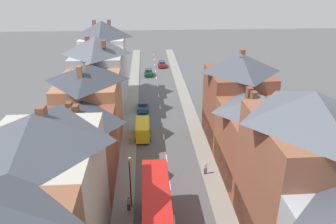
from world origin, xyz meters
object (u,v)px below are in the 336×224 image
Objects in this scene: car_near_silver at (143,106)px; street_lamp at (130,181)px; pedestrian_far_left at (131,138)px; car_parked_left_a at (162,64)px; pedestrian_mid_left at (129,203)px; double_decker_bus_lead at (156,215)px; car_mid_black at (148,72)px; delivery_van at (143,129)px; pedestrian_mid_right at (206,168)px.

street_lamp is (-1.15, -26.15, 2.39)m from car_near_silver.
pedestrian_far_left is at bearing 92.05° from street_lamp.
pedestrian_mid_left is at bearing -96.41° from car_parked_left_a.
street_lamp is at bearing 117.50° from double_decker_bus_lead.
street_lamp is (-2.45, -47.50, 2.41)m from car_mid_black.
delivery_van reaches higher than car_mid_black.
pedestrian_mid_right is (8.89, 5.97, 0.00)m from pedestrian_mid_left.
street_lamp is (-1.15, -15.64, 1.90)m from delivery_van.
pedestrian_mid_left is (-1.39, -16.34, -0.30)m from delivery_van.
street_lamp is (-2.44, 4.69, 0.43)m from double_decker_bus_lead.
pedestrian_mid_left is 10.71m from pedestrian_mid_right.
car_mid_black is 2.46× the size of pedestrian_far_left.
double_decker_bus_lead is 5.30m from street_lamp.
pedestrian_mid_left is (-2.68, 3.99, -1.78)m from double_decker_bus_lead.
car_parked_left_a is at bearing 92.98° from pedestrian_mid_right.
street_lamp reaches higher than pedestrian_mid_right.
car_near_silver is at bearing 87.03° from pedestrian_mid_left.
street_lamp is at bearing -87.95° from pedestrian_far_left.
double_decker_bus_lead is 2.08× the size of delivery_van.
pedestrian_mid_right is at bearing -70.24° from car_near_silver.
pedestrian_far_left is at bearing 90.98° from pedestrian_mid_left.
car_parked_left_a is 0.88× the size of delivery_van.
street_lamp reaches higher than car_parked_left_a.
car_near_silver is at bearing 109.76° from pedestrian_mid_right.
double_decker_bus_lead reaches higher than pedestrian_mid_right.
car_near_silver is 29.56m from car_parked_left_a.
street_lamp is at bearing 71.04° from pedestrian_mid_left.
delivery_van is 16.40m from pedestrian_mid_left.
pedestrian_mid_right is at bearing 58.03° from double_decker_bus_lead.
delivery_van is 3.23× the size of pedestrian_mid_left.
car_near_silver is 2.77× the size of pedestrian_mid_left.
car_near_silver is at bearing 82.65° from pedestrian_far_left.
pedestrian_mid_left is 1.00× the size of pedestrian_far_left.
double_decker_bus_lead is 2.35× the size of car_parked_left_a.
car_parked_left_a is 2.85× the size of pedestrian_mid_left.
double_decker_bus_lead is 20.42m from delivery_van.
car_near_silver is 22.19m from pedestrian_mid_right.
street_lamp is (-6.05, -55.29, 2.44)m from car_parked_left_a.
pedestrian_far_left is 13.67m from street_lamp.
delivery_van is (-4.90, -39.66, 0.54)m from car_parked_left_a.
double_decker_bus_lead is 52.22m from car_mid_black.
car_mid_black is 42.69m from pedestrian_mid_right.
street_lamp is at bearing -92.95° from car_mid_black.
street_lamp is at bearing -92.52° from car_near_silver.
street_lamp is (0.24, 0.70, 2.21)m from pedestrian_mid_left.
car_parked_left_a is 2.85× the size of pedestrian_far_left.
car_mid_black is at bearing 86.52° from car_near_silver.
delivery_van reaches higher than pedestrian_mid_left.
delivery_van is 15.79m from street_lamp.
street_lamp reaches higher than double_decker_bus_lead.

